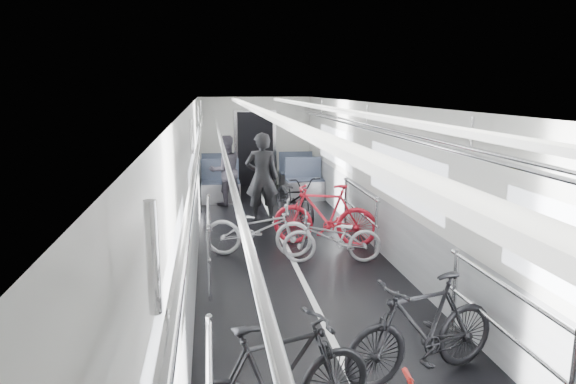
# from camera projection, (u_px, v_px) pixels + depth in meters

# --- Properties ---
(car_shell) EXTENTS (3.02, 14.01, 2.41)m
(car_shell) POSITION_uv_depth(u_px,v_px,m) (282.00, 177.00, 8.86)
(car_shell) COLOR black
(car_shell) RESTS_ON ground
(bike_left_mid) EXTENTS (1.71, 0.94, 0.99)m
(bike_left_mid) POSITION_uv_depth(u_px,v_px,m) (278.00, 380.00, 3.85)
(bike_left_mid) COLOR black
(bike_left_mid) RESTS_ON floor
(bike_left_far) EXTENTS (1.81, 1.00, 0.90)m
(bike_left_far) POSITION_uv_depth(u_px,v_px,m) (258.00, 229.00, 8.14)
(bike_left_far) COLOR silver
(bike_left_far) RESTS_ON floor
(bike_right_near) EXTENTS (1.71, 0.88, 0.99)m
(bike_right_near) POSITION_uv_depth(u_px,v_px,m) (423.00, 328.00, 4.69)
(bike_right_near) COLOR black
(bike_right_near) RESTS_ON floor
(bike_right_mid) EXTENTS (1.57, 0.71, 0.80)m
(bike_right_mid) POSITION_uv_depth(u_px,v_px,m) (332.00, 238.00, 7.83)
(bike_right_mid) COLOR #A2A1A6
(bike_right_mid) RESTS_ON floor
(bike_right_far) EXTENTS (1.84, 1.07, 1.07)m
(bike_right_far) POSITION_uv_depth(u_px,v_px,m) (325.00, 215.00, 8.67)
(bike_right_far) COLOR red
(bike_right_far) RESTS_ON floor
(bike_aisle) EXTENTS (1.05, 1.93, 0.96)m
(bike_aisle) POSITION_uv_depth(u_px,v_px,m) (295.00, 198.00, 10.23)
(bike_aisle) COLOR black
(bike_aisle) RESTS_ON floor
(person_standing) EXTENTS (0.68, 0.47, 1.79)m
(person_standing) POSITION_uv_depth(u_px,v_px,m) (262.00, 178.00, 10.15)
(person_standing) COLOR black
(person_standing) RESTS_ON floor
(person_seated) EXTENTS (0.92, 0.82, 1.59)m
(person_seated) POSITION_uv_depth(u_px,v_px,m) (226.00, 171.00, 11.64)
(person_seated) COLOR #302D34
(person_seated) RESTS_ON floor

